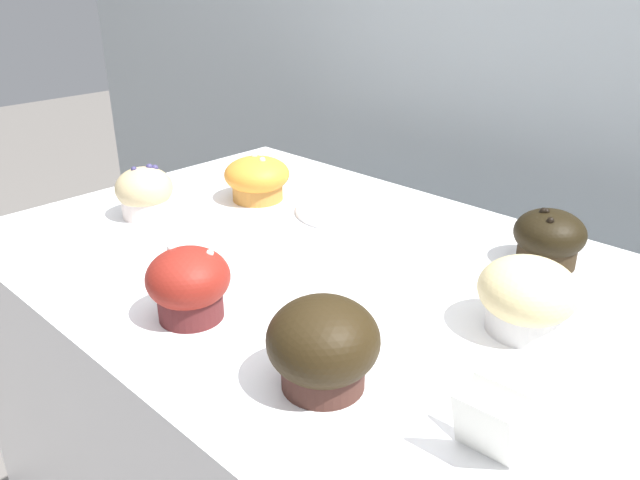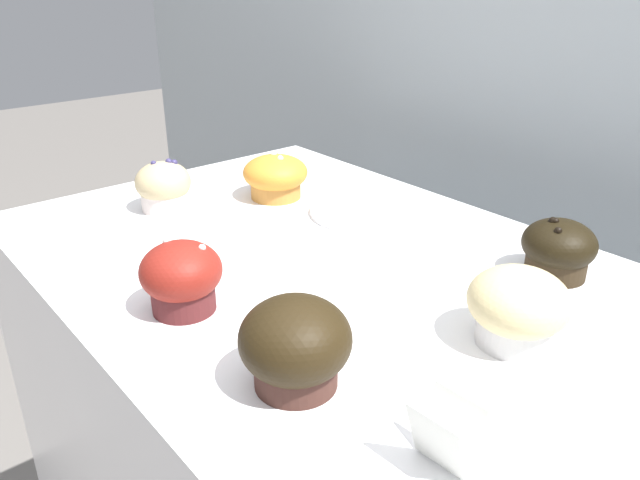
{
  "view_description": "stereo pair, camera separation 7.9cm",
  "coord_description": "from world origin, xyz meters",
  "px_view_note": "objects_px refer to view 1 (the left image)",
  "views": [
    {
      "loc": [
        0.49,
        -0.54,
        1.33
      ],
      "look_at": [
        -0.01,
        -0.02,
        1.0
      ],
      "focal_mm": 35.0,
      "sensor_mm": 36.0,
      "label": 1
    },
    {
      "loc": [
        0.54,
        -0.48,
        1.33
      ],
      "look_at": [
        -0.01,
        -0.02,
        1.0
      ],
      "focal_mm": 35.0,
      "sensor_mm": 36.0,
      "label": 2
    }
  ],
  "objects_px": {
    "muffin_front_center": "(323,346)",
    "muffin_back_right": "(549,238)",
    "muffin_back_left": "(257,178)",
    "muffin_front_left": "(189,284)",
    "muffin_front_right": "(527,296)",
    "serving_plate": "(348,209)",
    "muffin_back_center": "(145,193)"
  },
  "relations": [
    {
      "from": "muffin_back_center",
      "to": "muffin_front_right",
      "type": "bearing_deg",
      "value": 9.99
    },
    {
      "from": "muffin_back_left",
      "to": "muffin_front_right",
      "type": "distance_m",
      "value": 0.52
    },
    {
      "from": "muffin_back_right",
      "to": "muffin_back_center",
      "type": "height_order",
      "value": "muffin_back_center"
    },
    {
      "from": "muffin_back_left",
      "to": "muffin_front_center",
      "type": "bearing_deg",
      "value": -33.98
    },
    {
      "from": "muffin_front_center",
      "to": "muffin_back_right",
      "type": "relative_size",
      "value": 1.16
    },
    {
      "from": "muffin_back_right",
      "to": "muffin_front_left",
      "type": "relative_size",
      "value": 0.99
    },
    {
      "from": "muffin_front_right",
      "to": "muffin_back_center",
      "type": "xyz_separation_m",
      "value": [
        -0.58,
        -0.1,
        -0.0
      ]
    },
    {
      "from": "muffin_back_left",
      "to": "muffin_front_left",
      "type": "height_order",
      "value": "muffin_front_left"
    },
    {
      "from": "muffin_front_right",
      "to": "muffin_front_left",
      "type": "bearing_deg",
      "value": -140.35
    },
    {
      "from": "muffin_front_left",
      "to": "muffin_front_right",
      "type": "xyz_separation_m",
      "value": [
        0.28,
        0.23,
        0.0
      ]
    },
    {
      "from": "serving_plate",
      "to": "muffin_back_right",
      "type": "bearing_deg",
      "value": 8.08
    },
    {
      "from": "muffin_front_left",
      "to": "serving_plate",
      "type": "bearing_deg",
      "value": 103.16
    },
    {
      "from": "muffin_back_center",
      "to": "serving_plate",
      "type": "xyz_separation_m",
      "value": [
        0.22,
        0.23,
        -0.03
      ]
    },
    {
      "from": "muffin_back_right",
      "to": "muffin_front_right",
      "type": "relative_size",
      "value": 0.87
    },
    {
      "from": "muffin_front_center",
      "to": "muffin_front_left",
      "type": "bearing_deg",
      "value": -175.93
    },
    {
      "from": "muffin_back_left",
      "to": "muffin_back_right",
      "type": "xyz_separation_m",
      "value": [
        0.46,
        0.1,
        -0.0
      ]
    },
    {
      "from": "muffin_back_left",
      "to": "muffin_front_left",
      "type": "relative_size",
      "value": 1.16
    },
    {
      "from": "muffin_front_center",
      "to": "muffin_back_left",
      "type": "height_order",
      "value": "muffin_front_center"
    },
    {
      "from": "muffin_back_left",
      "to": "muffin_front_right",
      "type": "xyz_separation_m",
      "value": [
        0.51,
        -0.07,
        0.01
      ]
    },
    {
      "from": "muffin_front_center",
      "to": "muffin_back_right",
      "type": "distance_m",
      "value": 0.39
    },
    {
      "from": "muffin_front_left",
      "to": "muffin_back_left",
      "type": "bearing_deg",
      "value": 127.78
    },
    {
      "from": "muffin_front_left",
      "to": "muffin_front_right",
      "type": "height_order",
      "value": "same"
    },
    {
      "from": "muffin_back_center",
      "to": "muffin_front_center",
      "type": "bearing_deg",
      "value": -13.32
    },
    {
      "from": "muffin_front_center",
      "to": "muffin_front_left",
      "type": "relative_size",
      "value": 1.14
    },
    {
      "from": "muffin_back_left",
      "to": "muffin_back_center",
      "type": "bearing_deg",
      "value": -112.45
    },
    {
      "from": "muffin_front_center",
      "to": "muffin_front_left",
      "type": "distance_m",
      "value": 0.19
    },
    {
      "from": "muffin_back_right",
      "to": "muffin_front_left",
      "type": "bearing_deg",
      "value": -119.25
    },
    {
      "from": "muffin_back_right",
      "to": "serving_plate",
      "type": "height_order",
      "value": "muffin_back_right"
    },
    {
      "from": "muffin_back_left",
      "to": "muffin_back_center",
      "type": "distance_m",
      "value": 0.18
    },
    {
      "from": "muffin_front_right",
      "to": "serving_plate",
      "type": "distance_m",
      "value": 0.39
    },
    {
      "from": "muffin_back_left",
      "to": "serving_plate",
      "type": "bearing_deg",
      "value": 22.14
    },
    {
      "from": "muffin_front_center",
      "to": "muffin_back_right",
      "type": "height_order",
      "value": "muffin_front_center"
    }
  ]
}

